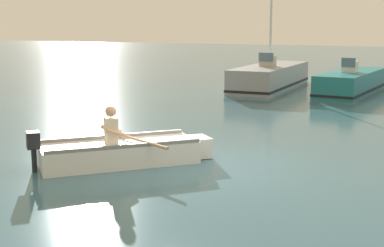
{
  "coord_description": "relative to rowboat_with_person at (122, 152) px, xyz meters",
  "views": [
    {
      "loc": [
        4.38,
        -9.73,
        2.8
      ],
      "look_at": [
        -0.7,
        1.52,
        0.55
      ],
      "focal_mm": 51.77,
      "sensor_mm": 36.0,
      "label": 1
    }
  ],
  "objects": [
    {
      "name": "moored_boat_teal",
      "position": [
        2.45,
        13.71,
        0.16
      ],
      "size": [
        2.19,
        5.79,
        1.45
      ],
      "color": "#1E727A",
      "rests_on": "ground"
    },
    {
      "name": "moored_boat_grey",
      "position": [
        -1.01,
        13.91,
        0.23
      ],
      "size": [
        1.85,
        6.48,
        4.55
      ],
      "color": "gray",
      "rests_on": "ground"
    },
    {
      "name": "rowboat_with_person",
      "position": [
        0.0,
        0.0,
        0.0
      ],
      "size": [
        3.05,
        3.08,
        1.19
      ],
      "color": "white",
      "rests_on": "ground"
    },
    {
      "name": "ground_plane",
      "position": [
        1.36,
        0.43,
        -0.25
      ],
      "size": [
        120.0,
        120.0,
        0.0
      ],
      "primitive_type": "plane",
      "color": "#386070"
    }
  ]
}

